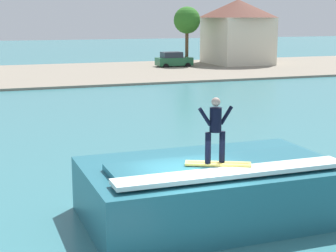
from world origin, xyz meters
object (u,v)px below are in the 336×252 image
wave_crest (211,190)px  car_far_shore (173,60)px  surfboard (218,164)px  tree_tall_bare (187,21)px  house_gabled_white (238,28)px  surfer (215,127)px

wave_crest → car_far_shore: (15.58, 44.46, 0.09)m
surfboard → tree_tall_bare: tree_tall_bare is taller
car_far_shore → house_gabled_white: size_ratio=0.43×
surfboard → house_gabled_white: size_ratio=0.18×
house_gabled_white → wave_crest: bearing=-118.1°
wave_crest → surfboard: surfboard is taller
wave_crest → car_far_shore: car_far_shore is taller
house_gabled_white → surfer: bearing=-117.9°
surfboard → tree_tall_bare: size_ratio=0.25×
wave_crest → car_far_shore: bearing=70.7°
wave_crest → house_gabled_white: 51.64m
wave_crest → house_gabled_white: bearing=61.9°
surfboard → surfer: bearing=154.4°
wave_crest → tree_tall_bare: (17.63, 45.45, 4.51)m
surfboard → surfer: (-0.08, 0.04, 1.03)m
wave_crest → surfboard: bearing=-102.7°
wave_crest → tree_tall_bare: bearing=68.8°
car_far_shore → house_gabled_white: bearing=6.6°
car_far_shore → wave_crest: bearing=-109.3°
surfboard → car_far_shore: size_ratio=0.43×
surfboard → house_gabled_white: bearing=62.2°
surfer → house_gabled_white: 52.30m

